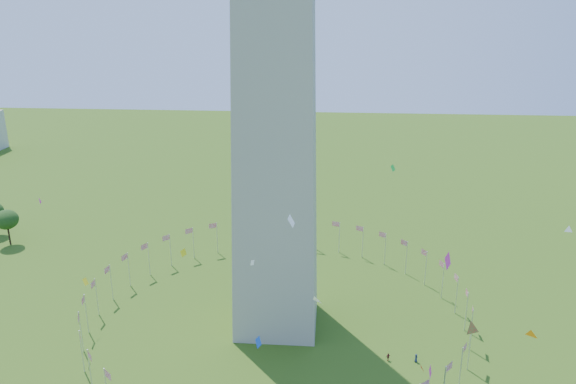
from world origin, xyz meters
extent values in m
cylinder|color=silver|center=(40.00, 50.00, 4.50)|extent=(0.24, 0.24, 9.00)
cylinder|color=silver|center=(39.39, 56.95, 4.50)|extent=(0.24, 0.24, 9.00)
cylinder|color=silver|center=(37.59, 63.68, 4.50)|extent=(0.24, 0.24, 9.00)
cylinder|color=silver|center=(34.64, 70.00, 4.50)|extent=(0.24, 0.24, 9.00)
cylinder|color=silver|center=(30.64, 75.71, 4.50)|extent=(0.24, 0.24, 9.00)
cylinder|color=silver|center=(25.71, 80.64, 4.50)|extent=(0.24, 0.24, 9.00)
cylinder|color=silver|center=(20.00, 84.64, 4.50)|extent=(0.24, 0.24, 9.00)
cylinder|color=silver|center=(13.68, 87.59, 4.50)|extent=(0.24, 0.24, 9.00)
cylinder|color=silver|center=(6.95, 89.39, 4.50)|extent=(0.24, 0.24, 9.00)
cylinder|color=silver|center=(0.00, 90.00, 4.50)|extent=(0.24, 0.24, 9.00)
cylinder|color=silver|center=(-6.95, 89.39, 4.50)|extent=(0.24, 0.24, 9.00)
cylinder|color=silver|center=(-13.68, 87.59, 4.50)|extent=(0.24, 0.24, 9.00)
cylinder|color=silver|center=(-20.00, 84.64, 4.50)|extent=(0.24, 0.24, 9.00)
cylinder|color=silver|center=(-25.71, 80.64, 4.50)|extent=(0.24, 0.24, 9.00)
cylinder|color=silver|center=(-30.64, 75.71, 4.50)|extent=(0.24, 0.24, 9.00)
cylinder|color=silver|center=(-34.64, 70.00, 4.50)|extent=(0.24, 0.24, 9.00)
cylinder|color=silver|center=(-37.59, 63.68, 4.50)|extent=(0.24, 0.24, 9.00)
cylinder|color=silver|center=(-39.39, 56.95, 4.50)|extent=(0.24, 0.24, 9.00)
cylinder|color=silver|center=(-40.00, 50.00, 4.50)|extent=(0.24, 0.24, 9.00)
cylinder|color=silver|center=(-39.39, 43.05, 4.50)|extent=(0.24, 0.24, 9.00)
cylinder|color=silver|center=(-37.59, 36.32, 4.50)|extent=(0.24, 0.24, 9.00)
cylinder|color=silver|center=(-34.64, 30.00, 4.50)|extent=(0.24, 0.24, 9.00)
cylinder|color=silver|center=(-30.64, 24.29, 4.50)|extent=(0.24, 0.24, 9.00)
cylinder|color=silver|center=(34.64, 30.00, 4.50)|extent=(0.24, 0.24, 9.00)
cylinder|color=silver|center=(37.59, 36.32, 4.50)|extent=(0.24, 0.24, 9.00)
cylinder|color=silver|center=(39.39, 43.05, 4.50)|extent=(0.24, 0.24, 9.00)
imported|color=maroon|center=(22.82, 38.00, 0.82)|extent=(1.11, 0.93, 1.63)
imported|color=#1C2743|center=(28.19, 38.00, 0.85)|extent=(0.67, 0.90, 1.70)
plane|color=white|center=(8.92, 27.04, 18.96)|extent=(1.64, 2.18, 2.09)
plane|color=#CC2699|center=(24.40, 3.49, 37.97)|extent=(1.60, 1.42, 2.12)
plane|color=yellow|center=(-14.44, 31.07, 24.87)|extent=(0.30, 1.65, 1.67)
plane|color=#CC2699|center=(-52.12, 54.16, 25.22)|extent=(0.80, 1.63, 1.76)
plane|color=white|center=(-2.47, 31.80, 23.07)|extent=(1.11, 0.13, 1.12)
plane|color=white|center=(5.35, 17.36, 36.84)|extent=(1.56, 1.25, 1.79)
plane|color=green|center=(22.09, 43.16, 37.54)|extent=(0.56, 1.33, 1.34)
plane|color=#CC2699|center=(24.25, 6.36, 20.77)|extent=(0.36, 1.66, 1.67)
plane|color=red|center=(26.64, 23.78, 8.80)|extent=(0.85, 1.36, 1.32)
plane|color=blue|center=(-1.19, 28.26, 9.38)|extent=(1.84, 1.16, 1.86)
plane|color=yellow|center=(-39.86, 45.39, 10.72)|extent=(1.59, 1.52, 1.49)
plane|color=white|center=(48.17, 28.22, 32.38)|extent=(1.17, 0.36, 1.14)
plane|color=#CC2699|center=(33.69, 22.80, 17.21)|extent=(2.41, 1.73, 2.06)
plane|color=orange|center=(41.36, 19.18, 18.96)|extent=(1.39, 1.88, 2.11)
ellipsoid|color=#27501A|center=(-80.81, 85.62, 5.13)|extent=(6.57, 6.57, 10.26)
camera|label=1|loc=(10.63, -56.24, 66.06)|focal=35.00mm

